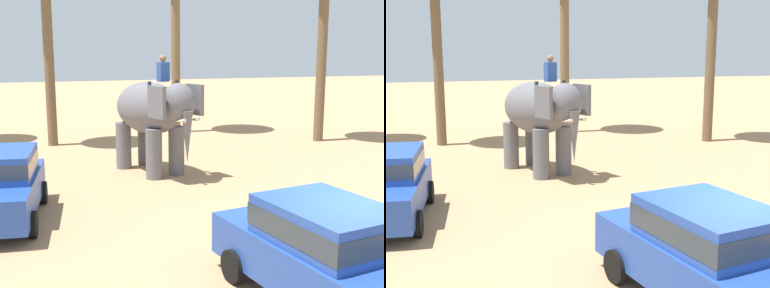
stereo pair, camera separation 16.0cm
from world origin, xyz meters
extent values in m
plane|color=tan|center=(0.00, 0.00, 0.00)|extent=(120.00, 120.00, 0.00)
cube|color=#23479E|center=(-0.96, -0.44, 0.68)|extent=(2.30, 4.31, 0.76)
cube|color=#23479E|center=(-0.94, -0.54, 1.38)|extent=(1.86, 2.31, 0.64)
cube|color=#2D3842|center=(-0.94, -0.54, 1.38)|extent=(1.88, 2.34, 0.35)
cylinder|color=black|center=(-1.99, 0.69, 0.30)|extent=(0.27, 0.62, 0.60)
cylinder|color=black|center=(-0.31, 0.95, 0.30)|extent=(0.27, 0.62, 0.60)
cube|color=#23479E|center=(-5.98, 5.43, 0.68)|extent=(2.21, 4.28, 0.76)
cylinder|color=black|center=(-5.29, 4.06, 0.30)|extent=(0.26, 0.62, 0.60)
cylinder|color=black|center=(-4.97, 6.58, 0.30)|extent=(0.26, 0.62, 0.60)
ellipsoid|color=slate|center=(-1.42, 9.22, 2.15)|extent=(2.56, 3.46, 1.70)
cylinder|color=slate|center=(-0.69, 8.50, 0.80)|extent=(0.52, 0.52, 1.60)
cylinder|color=slate|center=(-1.52, 8.20, 0.80)|extent=(0.52, 0.52, 1.60)
cylinder|color=slate|center=(-1.32, 10.24, 0.80)|extent=(0.52, 0.52, 1.60)
cylinder|color=slate|center=(-2.15, 9.94, 0.80)|extent=(0.52, 0.52, 1.60)
ellipsoid|color=slate|center=(-0.87, 7.69, 2.45)|extent=(1.37, 1.31, 1.20)
cube|color=slate|center=(-0.22, 8.03, 2.50)|extent=(0.39, 0.79, 0.96)
cube|color=slate|center=(-1.58, 7.54, 2.50)|extent=(0.39, 0.79, 0.96)
cone|color=slate|center=(-0.71, 7.27, 1.45)|extent=(0.46, 0.46, 1.60)
cone|color=beige|center=(-0.49, 7.40, 1.95)|extent=(0.30, 0.57, 0.21)
cone|color=beige|center=(-0.98, 7.23, 1.95)|extent=(0.30, 0.57, 0.21)
cube|color=#2D519E|center=(-1.13, 8.42, 3.35)|extent=(0.40, 0.34, 0.60)
sphere|color=#8E6647|center=(-1.13, 8.42, 3.77)|extent=(0.22, 0.22, 0.22)
cylinder|color=#333338|center=(-0.64, 8.60, 2.80)|extent=(0.12, 0.12, 0.55)
cylinder|color=#333338|center=(-1.62, 8.24, 2.80)|extent=(0.12, 0.12, 0.55)
cylinder|color=brown|center=(7.17, 12.49, 4.62)|extent=(0.43, 0.43, 9.23)
cylinder|color=brown|center=(-4.23, 15.12, 3.84)|extent=(0.41, 0.41, 7.69)
cylinder|color=brown|center=(1.79, 16.81, 4.97)|extent=(0.44, 0.44, 9.93)
camera|label=1|loc=(-5.31, -6.95, 4.04)|focal=47.21mm
camera|label=2|loc=(-5.16, -7.00, 4.04)|focal=47.21mm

